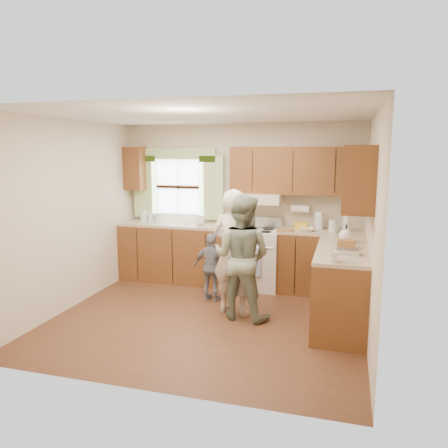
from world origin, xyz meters
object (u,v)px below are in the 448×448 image
(stove, at_px, (255,257))
(woman_left, at_px, (234,252))
(woman_right, at_px, (242,257))
(child, at_px, (212,267))

(stove, distance_m, woman_left, 1.22)
(woman_right, distance_m, child, 0.78)
(woman_left, xyz_separation_m, woman_right, (0.13, -0.10, -0.03))
(stove, height_order, woman_left, woman_left)
(stove, relative_size, woman_left, 0.66)
(stove, distance_m, woman_right, 1.31)
(stove, xyz_separation_m, woman_right, (0.10, -1.27, 0.32))
(woman_right, bearing_deg, stove, -75.54)
(stove, relative_size, child, 1.11)
(stove, height_order, woman_right, woman_right)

